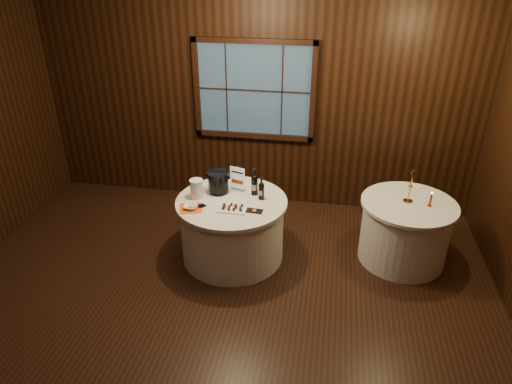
% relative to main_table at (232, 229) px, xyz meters
% --- Properties ---
extents(ground, '(6.00, 6.00, 0.00)m').
position_rel_main_table_xyz_m(ground, '(0.00, -1.00, -0.39)').
color(ground, black).
rests_on(ground, ground).
extents(back_wall, '(6.00, 0.10, 3.00)m').
position_rel_main_table_xyz_m(back_wall, '(0.00, 1.48, 1.16)').
color(back_wall, black).
rests_on(back_wall, ground).
extents(main_table, '(1.28, 1.28, 0.77)m').
position_rel_main_table_xyz_m(main_table, '(0.00, 0.00, 0.00)').
color(main_table, white).
rests_on(main_table, ground).
extents(side_table, '(1.08, 1.08, 0.77)m').
position_rel_main_table_xyz_m(side_table, '(2.00, 0.30, 0.00)').
color(side_table, white).
rests_on(side_table, ground).
extents(sign_stand, '(0.19, 0.13, 0.31)m').
position_rel_main_table_xyz_m(sign_stand, '(0.02, 0.26, 0.49)').
color(sign_stand, '#B1B1B8').
rests_on(sign_stand, main_table).
extents(port_bottle_left, '(0.08, 0.08, 0.32)m').
position_rel_main_table_xyz_m(port_bottle_left, '(0.23, 0.19, 0.52)').
color(port_bottle_left, black).
rests_on(port_bottle_left, main_table).
extents(port_bottle_right, '(0.07, 0.07, 0.28)m').
position_rel_main_table_xyz_m(port_bottle_right, '(0.33, 0.09, 0.50)').
color(port_bottle_right, black).
rests_on(port_bottle_right, main_table).
extents(ice_bucket, '(0.25, 0.25, 0.26)m').
position_rel_main_table_xyz_m(ice_bucket, '(-0.19, 0.16, 0.52)').
color(ice_bucket, black).
rests_on(ice_bucket, main_table).
extents(chocolate_plate, '(0.32, 0.21, 0.05)m').
position_rel_main_table_xyz_m(chocolate_plate, '(0.06, -0.21, 0.40)').
color(chocolate_plate, white).
rests_on(chocolate_plate, main_table).
extents(chocolate_box, '(0.19, 0.10, 0.02)m').
position_rel_main_table_xyz_m(chocolate_box, '(0.30, -0.20, 0.39)').
color(chocolate_box, black).
rests_on(chocolate_box, main_table).
extents(grape_bunch, '(0.15, 0.09, 0.04)m').
position_rel_main_table_xyz_m(grape_bunch, '(-0.29, -0.22, 0.40)').
color(grape_bunch, black).
rests_on(grape_bunch, main_table).
extents(glass_pitcher, '(0.21, 0.16, 0.22)m').
position_rel_main_table_xyz_m(glass_pitcher, '(-0.41, 0.00, 0.49)').
color(glass_pitcher, white).
rests_on(glass_pitcher, main_table).
extents(orange_napkin, '(0.30, 0.30, 0.00)m').
position_rel_main_table_xyz_m(orange_napkin, '(-0.40, -0.26, 0.38)').
color(orange_napkin, '#E55B13').
rests_on(orange_napkin, main_table).
extents(cracker_bowl, '(0.15, 0.15, 0.04)m').
position_rel_main_table_xyz_m(cracker_bowl, '(-0.40, -0.26, 0.41)').
color(cracker_bowl, white).
rests_on(cracker_bowl, orange_napkin).
extents(brass_candlestick, '(0.11, 0.11, 0.39)m').
position_rel_main_table_xyz_m(brass_candlestick, '(1.98, 0.31, 0.52)').
color(brass_candlestick, gold).
rests_on(brass_candlestick, side_table).
extents(red_candle, '(0.05, 0.05, 0.18)m').
position_rel_main_table_xyz_m(red_candle, '(2.21, 0.25, 0.45)').
color(red_candle, gold).
rests_on(red_candle, side_table).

